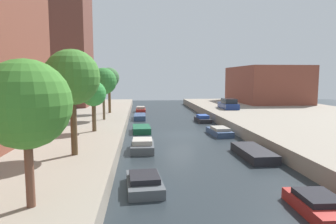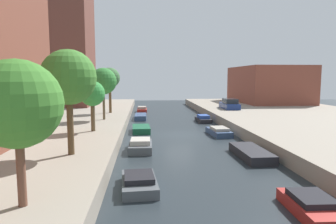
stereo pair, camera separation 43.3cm
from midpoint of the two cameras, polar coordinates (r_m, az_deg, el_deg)
The scene contains 20 objects.
ground_plane at distance 27.48m, azimuth 2.64°, elevation -4.33°, with size 84.00×84.00×0.00m, color #232B30.
quay_left at distance 29.53m, azimuth -27.67°, elevation -3.33°, with size 20.00×64.00×1.00m, color gray.
quay_right at distance 32.84m, azimuth 29.61°, elevation -2.51°, with size 20.00×64.00×1.00m, color gray.
apartment_tower_far at distance 48.57m, azimuth -20.38°, elevation 16.01°, with size 10.00×8.48×25.02m, color brown.
low_block_right at distance 54.43m, azimuth 18.62°, elevation 4.98°, with size 10.00×14.70×6.05m, color brown.
street_tree_0 at distance 10.49m, azimuth -25.62°, elevation 1.30°, with size 2.84×2.84×4.77m.
street_tree_1 at distance 16.85m, azimuth -17.64°, elevation 6.18°, with size 2.96×2.96×5.68m.
street_tree_2 at distance 24.03m, azimuth -13.67°, elevation 3.30°, with size 1.96×1.96×3.93m.
street_tree_3 at distance 30.56m, azimuth -11.78°, elevation 5.70°, with size 2.65×2.65×5.15m.
street_tree_4 at distance 36.34m, azimuth -10.65°, elevation 6.31°, with size 2.39×2.39×5.36m.
parked_car at distance 41.61m, azimuth 11.88°, elevation 1.42°, with size 1.98×4.83×1.38m.
moored_boat_left_1 at distance 14.46m, azimuth -4.63°, elevation -13.16°, with size 1.79×3.17×0.72m.
moored_boat_left_2 at distance 21.54m, azimuth -4.65°, elevation -6.38°, with size 1.65×3.11×0.87m.
moored_boat_left_3 at distance 28.92m, azimuth -4.68°, elevation -3.24°, with size 1.75×3.27×0.55m.
moored_boat_left_4 at distance 37.93m, azimuth -4.88°, elevation -0.89°, with size 1.47×4.03×0.59m.
moored_boat_left_5 at distance 45.76m, azimuth -4.68°, elevation 0.45°, with size 1.44×3.36×0.84m.
moored_boat_right_0 at distance 13.29m, azimuth 26.66°, elevation -15.68°, with size 1.69×3.16×0.70m.
moored_boat_right_1 at distance 20.53m, azimuth 16.10°, elevation -7.50°, with size 1.76×4.35×0.57m.
moored_boat_right_2 at distance 27.66m, azimuth 10.08°, elevation -3.68°, with size 1.75×3.67×0.75m.
moored_boat_right_3 at distance 35.57m, azimuth 7.04°, elevation -1.33°, with size 1.50×3.29×0.83m.
Camera 2 is at (-3.23, -26.79, 5.17)m, focal length 32.14 mm.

